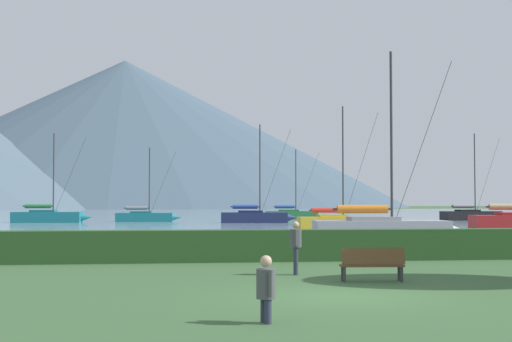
{
  "coord_description": "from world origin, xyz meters",
  "views": [
    {
      "loc": [
        -4.5,
        -17.54,
        2.22
      ],
      "look_at": [
        6.55,
        63.44,
        5.68
      ],
      "focal_mm": 52.93,
      "sensor_mm": 36.0,
      "label": 1
    }
  ],
  "objects_px": {
    "park_bench_near_path": "(372,263)",
    "sailboat_slip_7": "(255,216)",
    "person_seated_viewer": "(266,286)",
    "person_standing_walker": "(296,243)",
    "sailboat_slip_3": "(48,216)",
    "sailboat_slip_5": "(472,215)",
    "sailboat_slip_4": "(383,229)",
    "sailboat_slip_6": "(338,222)",
    "sailboat_slip_1": "(292,214)",
    "sailboat_slip_11": "(145,216)"
  },
  "relations": [
    {
      "from": "sailboat_slip_3",
      "to": "park_bench_near_path",
      "type": "height_order",
      "value": "sailboat_slip_3"
    },
    {
      "from": "sailboat_slip_6",
      "to": "park_bench_near_path",
      "type": "height_order",
      "value": "sailboat_slip_6"
    },
    {
      "from": "sailboat_slip_3",
      "to": "sailboat_slip_4",
      "type": "xyz_separation_m",
      "value": [
        24.9,
        -45.62,
        0.01
      ]
    },
    {
      "from": "sailboat_slip_6",
      "to": "park_bench_near_path",
      "type": "relative_size",
      "value": 5.77
    },
    {
      "from": "person_seated_viewer",
      "to": "person_standing_walker",
      "type": "height_order",
      "value": "person_standing_walker"
    },
    {
      "from": "park_bench_near_path",
      "to": "sailboat_slip_4",
      "type": "bearing_deg",
      "value": 76.41
    },
    {
      "from": "park_bench_near_path",
      "to": "sailboat_slip_7",
      "type": "bearing_deg",
      "value": 89.74
    },
    {
      "from": "sailboat_slip_7",
      "to": "person_seated_viewer",
      "type": "distance_m",
      "value": 70.45
    },
    {
      "from": "sailboat_slip_6",
      "to": "sailboat_slip_11",
      "type": "height_order",
      "value": "sailboat_slip_6"
    },
    {
      "from": "sailboat_slip_4",
      "to": "person_standing_walker",
      "type": "xyz_separation_m",
      "value": [
        -8.77,
        -19.19,
        0.24
      ]
    },
    {
      "from": "person_standing_walker",
      "to": "sailboat_slip_11",
      "type": "bearing_deg",
      "value": 103.8
    },
    {
      "from": "sailboat_slip_5",
      "to": "sailboat_slip_6",
      "type": "height_order",
      "value": "sailboat_slip_5"
    },
    {
      "from": "sailboat_slip_4",
      "to": "sailboat_slip_6",
      "type": "distance_m",
      "value": 20.57
    },
    {
      "from": "sailboat_slip_3",
      "to": "person_seated_viewer",
      "type": "relative_size",
      "value": 8.11
    },
    {
      "from": "person_seated_viewer",
      "to": "person_standing_walker",
      "type": "bearing_deg",
      "value": 62.52
    },
    {
      "from": "sailboat_slip_11",
      "to": "park_bench_near_path",
      "type": "bearing_deg",
      "value": -81.02
    },
    {
      "from": "sailboat_slip_3",
      "to": "person_standing_walker",
      "type": "xyz_separation_m",
      "value": [
        16.13,
        -64.81,
        0.25
      ]
    },
    {
      "from": "sailboat_slip_6",
      "to": "sailboat_slip_11",
      "type": "xyz_separation_m",
      "value": [
        -16.49,
        27.45,
        -0.01
      ]
    },
    {
      "from": "sailboat_slip_5",
      "to": "person_standing_walker",
      "type": "xyz_separation_m",
      "value": [
        -35.8,
        -68.46,
        0.26
      ]
    },
    {
      "from": "sailboat_slip_7",
      "to": "person_seated_viewer",
      "type": "bearing_deg",
      "value": -90.47
    },
    {
      "from": "sailboat_slip_3",
      "to": "sailboat_slip_11",
      "type": "distance_m",
      "value": 11.06
    },
    {
      "from": "sailboat_slip_1",
      "to": "person_seated_viewer",
      "type": "height_order",
      "value": "sailboat_slip_1"
    },
    {
      "from": "sailboat_slip_7",
      "to": "person_standing_walker",
      "type": "height_order",
      "value": "sailboat_slip_7"
    },
    {
      "from": "sailboat_slip_3",
      "to": "sailboat_slip_5",
      "type": "bearing_deg",
      "value": 8.63
    },
    {
      "from": "sailboat_slip_5",
      "to": "sailboat_slip_6",
      "type": "distance_m",
      "value": 37.91
    },
    {
      "from": "sailboat_slip_6",
      "to": "person_seated_viewer",
      "type": "distance_m",
      "value": 50.59
    },
    {
      "from": "sailboat_slip_3",
      "to": "sailboat_slip_7",
      "type": "bearing_deg",
      "value": -5.49
    },
    {
      "from": "person_standing_walker",
      "to": "sailboat_slip_6",
      "type": "bearing_deg",
      "value": 83.5
    },
    {
      "from": "sailboat_slip_6",
      "to": "park_bench_near_path",
      "type": "distance_m",
      "value": 42.99
    },
    {
      "from": "sailboat_slip_3",
      "to": "person_seated_viewer",
      "type": "bearing_deg",
      "value": -74.79
    },
    {
      "from": "sailboat_slip_3",
      "to": "person_seated_viewer",
      "type": "height_order",
      "value": "sailboat_slip_3"
    },
    {
      "from": "sailboat_slip_5",
      "to": "park_bench_near_path",
      "type": "relative_size",
      "value": 6.11
    },
    {
      "from": "sailboat_slip_1",
      "to": "sailboat_slip_7",
      "type": "distance_m",
      "value": 19.91
    },
    {
      "from": "sailboat_slip_3",
      "to": "sailboat_slip_11",
      "type": "bearing_deg",
      "value": 16.41
    },
    {
      "from": "sailboat_slip_7",
      "to": "person_seated_viewer",
      "type": "height_order",
      "value": "sailboat_slip_7"
    },
    {
      "from": "sailboat_slip_6",
      "to": "sailboat_slip_11",
      "type": "distance_m",
      "value": 32.03
    },
    {
      "from": "sailboat_slip_3",
      "to": "sailboat_slip_6",
      "type": "bearing_deg",
      "value": -38.06
    },
    {
      "from": "sailboat_slip_11",
      "to": "sailboat_slip_4",
      "type": "bearing_deg",
      "value": -70.45
    },
    {
      "from": "person_seated_viewer",
      "to": "person_standing_walker",
      "type": "xyz_separation_m",
      "value": [
        2.3,
        9.14,
        0.29
      ]
    },
    {
      "from": "park_bench_near_path",
      "to": "person_standing_walker",
      "type": "height_order",
      "value": "person_standing_walker"
    },
    {
      "from": "sailboat_slip_3",
      "to": "park_bench_near_path",
      "type": "distance_m",
      "value": 69.48
    },
    {
      "from": "sailboat_slip_6",
      "to": "sailboat_slip_7",
      "type": "relative_size",
      "value": 0.95
    },
    {
      "from": "sailboat_slip_5",
      "to": "park_bench_near_path",
      "type": "bearing_deg",
      "value": -118.69
    },
    {
      "from": "sailboat_slip_5",
      "to": "sailboat_slip_7",
      "type": "relative_size",
      "value": 1.01
    },
    {
      "from": "sailboat_slip_3",
      "to": "person_standing_walker",
      "type": "distance_m",
      "value": 66.79
    },
    {
      "from": "sailboat_slip_1",
      "to": "sailboat_slip_3",
      "type": "bearing_deg",
      "value": -155.13
    },
    {
      "from": "sailboat_slip_6",
      "to": "sailboat_slip_11",
      "type": "relative_size",
      "value": 1.19
    },
    {
      "from": "sailboat_slip_3",
      "to": "sailboat_slip_6",
      "type": "relative_size",
      "value": 0.97
    },
    {
      "from": "sailboat_slip_4",
      "to": "person_seated_viewer",
      "type": "distance_m",
      "value": 30.42
    },
    {
      "from": "sailboat_slip_1",
      "to": "sailboat_slip_11",
      "type": "height_order",
      "value": "sailboat_slip_1"
    }
  ]
}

